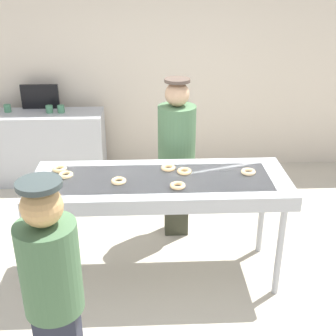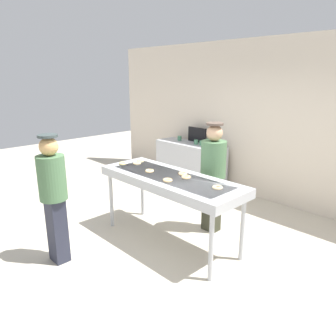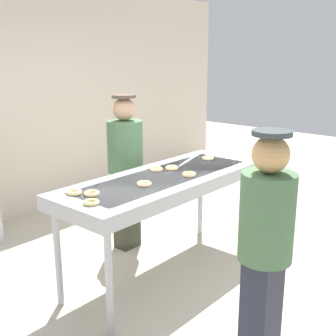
# 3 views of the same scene
# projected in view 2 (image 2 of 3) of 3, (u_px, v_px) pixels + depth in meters

# --- Properties ---
(ground_plane) EXTENTS (16.00, 16.00, 0.00)m
(ground_plane) POSITION_uv_depth(u_px,v_px,m) (170.00, 241.00, 4.58)
(ground_plane) COLOR beige
(back_wall) EXTENTS (8.00, 0.12, 2.92)m
(back_wall) POSITION_uv_depth(u_px,v_px,m) (267.00, 122.00, 5.83)
(back_wall) COLOR beige
(back_wall) RESTS_ON ground
(fryer_conveyor) EXTENTS (2.15, 0.78, 0.97)m
(fryer_conveyor) POSITION_uv_depth(u_px,v_px,m) (170.00, 181.00, 4.33)
(fryer_conveyor) COLOR #B7BABF
(fryer_conveyor) RESTS_ON ground
(plain_donut_0) EXTENTS (0.17, 0.17, 0.03)m
(plain_donut_0) POSITION_uv_depth(u_px,v_px,m) (123.00, 163.00, 4.88)
(plain_donut_0) COLOR #EAD58A
(plain_donut_0) RESTS_ON fryer_conveyor
(plain_donut_1) EXTENTS (0.13, 0.13, 0.03)m
(plain_donut_1) POSITION_uv_depth(u_px,v_px,m) (137.00, 163.00, 4.90)
(plain_donut_1) COLOR #E9C78B
(plain_donut_1) RESTS_ON fryer_conveyor
(plain_donut_2) EXTENTS (0.17, 0.17, 0.03)m
(plain_donut_2) POSITION_uv_depth(u_px,v_px,m) (168.00, 180.00, 4.10)
(plain_donut_2) COLOR #F5C586
(plain_donut_2) RESTS_ON fryer_conveyor
(plain_donut_3) EXTENTS (0.14, 0.14, 0.03)m
(plain_donut_3) POSITION_uv_depth(u_px,v_px,m) (150.00, 171.00, 4.50)
(plain_donut_3) COLOR #F3C98B
(plain_donut_3) RESTS_ON fryer_conveyor
(plain_donut_4) EXTENTS (0.15, 0.15, 0.03)m
(plain_donut_4) POSITION_uv_depth(u_px,v_px,m) (183.00, 174.00, 4.37)
(plain_donut_4) COLOR #F3C385
(plain_donut_4) RESTS_ON fryer_conveyor
(plain_donut_5) EXTENTS (0.17, 0.17, 0.03)m
(plain_donut_5) POSITION_uv_depth(u_px,v_px,m) (186.00, 177.00, 4.23)
(plain_donut_5) COLOR #F3C786
(plain_donut_5) RESTS_ON fryer_conveyor
(plain_donut_6) EXTENTS (0.16, 0.16, 0.03)m
(plain_donut_6) POSITION_uv_depth(u_px,v_px,m) (140.00, 161.00, 5.03)
(plain_donut_6) COLOR #F2D18A
(plain_donut_6) RESTS_ON fryer_conveyor
(plain_donut_7) EXTENTS (0.17, 0.17, 0.03)m
(plain_donut_7) POSITION_uv_depth(u_px,v_px,m) (217.00, 187.00, 3.83)
(plain_donut_7) COLOR beige
(plain_donut_7) RESTS_ON fryer_conveyor
(worker_baker) EXTENTS (0.37, 0.37, 1.64)m
(worker_baker) POSITION_uv_depth(u_px,v_px,m) (213.00, 170.00, 4.66)
(worker_baker) COLOR #353627
(worker_baker) RESTS_ON ground
(customer_waiting) EXTENTS (0.33, 0.33, 1.62)m
(customer_waiting) POSITION_uv_depth(u_px,v_px,m) (53.00, 193.00, 3.86)
(customer_waiting) COLOR #272A3A
(customer_waiting) RESTS_ON ground
(prep_counter) EXTENTS (1.58, 0.51, 0.91)m
(prep_counter) POSITION_uv_depth(u_px,v_px,m) (190.00, 164.00, 6.81)
(prep_counter) COLOR #B7BABF
(prep_counter) RESTS_ON ground
(paper_cup_0) EXTENTS (0.09, 0.09, 0.09)m
(paper_cup_0) POSITION_uv_depth(u_px,v_px,m) (201.00, 143.00, 6.49)
(paper_cup_0) COLOR #4C8C66
(paper_cup_0) RESTS_ON prep_counter
(paper_cup_1) EXTENTS (0.09, 0.09, 0.09)m
(paper_cup_1) POSITION_uv_depth(u_px,v_px,m) (196.00, 142.00, 6.59)
(paper_cup_1) COLOR #4C8C66
(paper_cup_1) RESTS_ON prep_counter
(paper_cup_2) EXTENTS (0.09, 0.09, 0.09)m
(paper_cup_2) POSITION_uv_depth(u_px,v_px,m) (180.00, 138.00, 6.99)
(paper_cup_2) COLOR #4C8C66
(paper_cup_2) RESTS_ON prep_counter
(menu_display) EXTENTS (0.47, 0.04, 0.31)m
(menu_display) POSITION_uv_depth(u_px,v_px,m) (197.00, 135.00, 6.78)
(menu_display) COLOR black
(menu_display) RESTS_ON prep_counter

